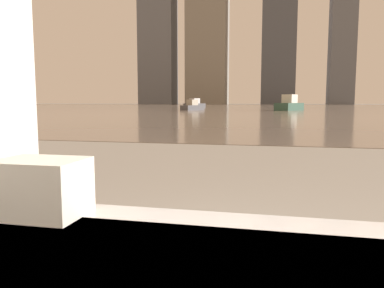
% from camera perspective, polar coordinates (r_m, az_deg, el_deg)
% --- Properties ---
extents(towel_stack, '(0.24, 0.18, 0.16)m').
position_cam_1_polar(towel_stack, '(1.14, -22.02, -6.17)').
color(towel_stack, silver).
rests_on(towel_stack, bathtub).
extents(harbor_water, '(180.00, 110.00, 0.01)m').
position_cam_1_polar(harbor_water, '(61.93, 12.22, 5.57)').
color(harbor_water, gray).
rests_on(harbor_water, ground_plane).
extents(harbor_boat_0, '(2.45, 3.46, 1.24)m').
position_cam_1_polar(harbor_boat_0, '(48.87, 0.41, 6.04)').
color(harbor_boat_0, '#4C4C51').
rests_on(harbor_boat_0, harbor_water).
extents(harbor_boat_1, '(2.81, 4.11, 1.46)m').
position_cam_1_polar(harbor_boat_1, '(35.85, 14.63, 5.80)').
color(harbor_boat_1, '#335647').
rests_on(harbor_boat_1, harbor_water).
extents(harbor_boat_2, '(1.88, 2.80, 0.99)m').
position_cam_1_polar(harbor_boat_2, '(35.35, 0.05, 5.74)').
color(harbor_boat_2, '#4C4C51').
rests_on(harbor_boat_2, harbor_water).
extents(skyline_tower_0, '(11.12, 8.12, 65.63)m').
position_cam_1_polar(skyline_tower_0, '(127.80, -5.29, 20.94)').
color(skyline_tower_0, slate).
rests_on(skyline_tower_0, ground_plane).
extents(skyline_tower_1, '(12.38, 10.24, 53.24)m').
position_cam_1_polar(skyline_tower_1, '(122.56, 2.41, 18.61)').
color(skyline_tower_1, gray).
rests_on(skyline_tower_1, ground_plane).
extents(skyline_tower_2, '(9.90, 8.55, 48.54)m').
position_cam_1_polar(skyline_tower_2, '(120.23, 13.19, 17.55)').
color(skyline_tower_2, '#4C515B').
rests_on(skyline_tower_2, ground_plane).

